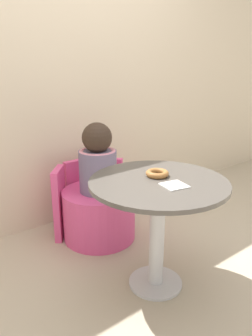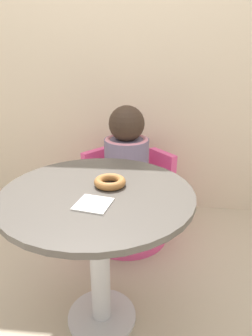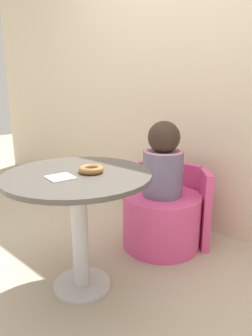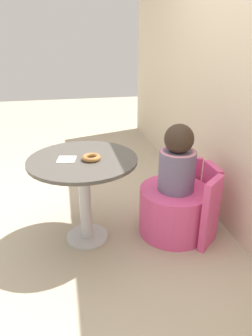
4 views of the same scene
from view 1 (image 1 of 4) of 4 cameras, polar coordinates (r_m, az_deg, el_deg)
ground_plane at (r=2.21m, az=5.04°, el=-18.45°), size 12.00×12.00×0.00m
back_wall at (r=2.71m, az=-11.37°, el=15.33°), size 6.00×0.06×2.40m
round_table at (r=1.89m, az=5.57°, el=-6.32°), size 0.79×0.79×0.68m
tub_chair at (r=2.56m, az=-4.70°, el=-7.98°), size 0.55×0.55×0.39m
booth_backrest at (r=2.70m, az=-7.47°, el=-4.63°), size 0.65×0.24×0.56m
child_figure at (r=2.40m, az=-4.96°, el=1.28°), size 0.28×0.28×0.52m
donut at (r=1.89m, az=5.47°, el=-0.94°), size 0.13×0.13×0.03m
paper_napkin at (r=1.76m, az=8.41°, el=-3.01°), size 0.15×0.15×0.01m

